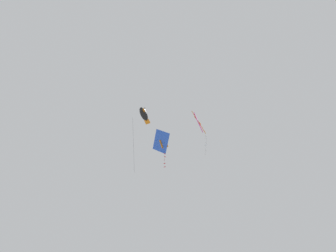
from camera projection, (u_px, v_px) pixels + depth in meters
The scene contains 3 objects.
kite_diamond_far_centre at pixel (198, 122), 42.66m from camera, with size 2.19×1.43×4.54m.
kite_fish_near_right at pixel (144, 114), 41.52m from camera, with size 2.55×1.79×6.21m.
kite_delta_near_left at pixel (162, 142), 41.74m from camera, with size 3.01×1.48×3.42m.
Camera 1 is at (42.52, -13.63, 0.50)m, focal length 46.37 mm.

